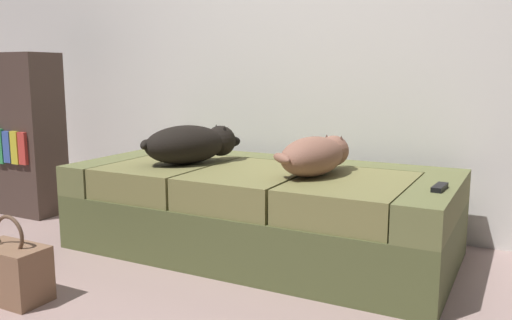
# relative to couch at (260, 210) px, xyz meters

# --- Properties ---
(back_wall) EXTENTS (6.40, 0.10, 2.80)m
(back_wall) POSITION_rel_couch_xyz_m (0.00, 0.66, 1.17)
(back_wall) COLOR silver
(back_wall) RESTS_ON ground
(couch) EXTENTS (2.03, 0.96, 0.46)m
(couch) POSITION_rel_couch_xyz_m (0.00, 0.00, 0.00)
(couch) COLOR #4F5630
(couch) RESTS_ON ground
(dog_dark) EXTENTS (0.47, 0.60, 0.22)m
(dog_dark) POSITION_rel_couch_xyz_m (-0.41, -0.05, 0.34)
(dog_dark) COLOR black
(dog_dark) RESTS_ON couch
(dog_tan) EXTENTS (0.32, 0.57, 0.20)m
(dog_tan) POSITION_rel_couch_xyz_m (0.34, -0.04, 0.33)
(dog_tan) COLOR #8D5E4B
(dog_tan) RESTS_ON couch
(tv_remote) EXTENTS (0.05, 0.15, 0.02)m
(tv_remote) POSITION_rel_couch_xyz_m (0.94, -0.12, 0.24)
(tv_remote) COLOR black
(tv_remote) RESTS_ON couch
(handbag) EXTENTS (0.32, 0.18, 0.38)m
(handbag) POSITION_rel_couch_xyz_m (-0.66, -1.07, -0.10)
(handbag) COLOR #835E44
(handbag) RESTS_ON ground
(bookshelf) EXTENTS (0.56, 0.30, 1.10)m
(bookshelf) POSITION_rel_couch_xyz_m (-1.84, -0.03, 0.32)
(bookshelf) COLOR #45342D
(bookshelf) RESTS_ON ground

